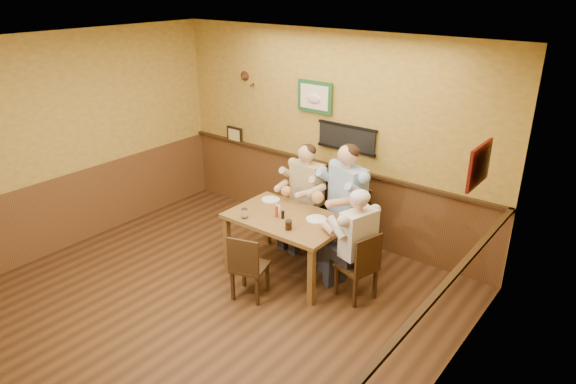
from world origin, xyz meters
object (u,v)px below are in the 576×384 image
object	(u,v)px
dining_table	(287,224)
salt_shaker	(279,209)
cola_tumbler	(288,226)
pepper_shaker	(283,215)
diner_white_elder	(357,251)
diner_tan_shirt	(307,199)
water_glass_mid	(289,225)
chair_back_left	(307,212)
chair_right_end	(357,265)
chair_back_right	(346,224)
chair_near_side	(250,265)
hot_sauce_bottle	(277,211)
water_glass_left	(245,213)
diner_blue_polo	(347,209)

from	to	relation	value
dining_table	salt_shaker	size ratio (longest dim) A/B	16.53
cola_tumbler	pepper_shaker	bearing A→B (deg)	140.68
dining_table	diner_white_elder	world-z (taller)	diner_white_elder
diner_tan_shirt	water_glass_mid	bearing A→B (deg)	-61.63
chair_back_left	chair_right_end	world-z (taller)	chair_back_left
chair_back_right	diner_white_elder	bearing A→B (deg)	-32.25
chair_back_left	chair_right_end	xyz separation A→B (m)	(1.23, -0.74, -0.03)
chair_near_side	salt_shaker	xyz separation A→B (m)	(-0.16, 0.73, 0.39)
chair_back_left	cola_tumbler	bearing A→B (deg)	-61.75
hot_sauce_bottle	diner_white_elder	bearing A→B (deg)	7.06
cola_tumbler	pepper_shaker	size ratio (longest dim) A/B	1.03
diner_tan_shirt	hot_sauce_bottle	distance (m)	0.91
hot_sauce_bottle	water_glass_mid	bearing A→B (deg)	-27.39
water_glass_left	chair_back_right	bearing A→B (deg)	54.04
diner_tan_shirt	pepper_shaker	distance (m)	0.91
chair_near_side	diner_blue_polo	xyz separation A→B (m)	(0.40, 1.40, 0.29)
chair_back_right	diner_tan_shirt	distance (m)	0.69
chair_right_end	pepper_shaker	distance (m)	1.04
water_glass_mid	cola_tumbler	xyz separation A→B (m)	(0.00, -0.01, -0.01)
chair_right_end	pepper_shaker	size ratio (longest dim) A/B	8.76
dining_table	diner_tan_shirt	xyz separation A→B (m)	(-0.28, 0.79, -0.03)
chair_right_end	diner_tan_shirt	xyz separation A→B (m)	(-1.23, 0.74, 0.22)
diner_white_elder	water_glass_mid	world-z (taller)	diner_white_elder
dining_table	chair_right_end	distance (m)	0.98
diner_tan_shirt	diner_blue_polo	xyz separation A→B (m)	(0.67, -0.07, 0.06)
water_glass_left	water_glass_mid	bearing A→B (deg)	9.01
diner_white_elder	pepper_shaker	size ratio (longest dim) A/B	12.51
diner_blue_polo	water_glass_left	world-z (taller)	diner_blue_polo
chair_back_right	hot_sauce_bottle	bearing A→B (deg)	-102.82
dining_table	cola_tumbler	bearing A→B (deg)	-49.87
water_glass_mid	hot_sauce_bottle	bearing A→B (deg)	152.61
water_glass_left	pepper_shaker	world-z (taller)	water_glass_left
diner_white_elder	diner_tan_shirt	bearing A→B (deg)	-105.08
diner_white_elder	hot_sauce_bottle	world-z (taller)	diner_white_elder
dining_table	diner_white_elder	distance (m)	0.95
chair_back_left	chair_near_side	distance (m)	1.49
chair_right_end	water_glass_mid	distance (m)	0.88
pepper_shaker	cola_tumbler	bearing A→B (deg)	-39.32
chair_back_left	diner_blue_polo	distance (m)	0.72
chair_near_side	salt_shaker	world-z (taller)	salt_shaker
chair_near_side	water_glass_mid	bearing A→B (deg)	-134.65
salt_shaker	chair_back_right	bearing A→B (deg)	50.48
cola_tumbler	salt_shaker	bearing A→B (deg)	141.36
diner_blue_polo	diner_white_elder	bearing A→B (deg)	-32.25
dining_table	water_glass_left	bearing A→B (deg)	-138.59
diner_tan_shirt	diner_blue_polo	size ratio (longest dim) A/B	0.91
chair_near_side	water_glass_left	world-z (taller)	water_glass_left
chair_back_right	salt_shaker	bearing A→B (deg)	-111.35
salt_shaker	pepper_shaker	bearing A→B (deg)	-37.61
dining_table	diner_blue_polo	distance (m)	0.82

